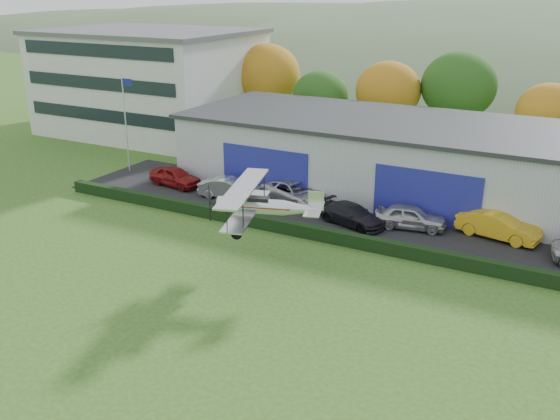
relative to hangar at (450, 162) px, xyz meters
The scene contains 15 objects.
ground 28.55m from the hangar, 100.13° to the right, with size 300.00×300.00×0.00m, color #3A561B.
apron 7.72m from the hangar, 105.99° to the right, with size 48.00×9.00×0.05m, color black.
hedge 12.16m from the hangar, 99.64° to the right, with size 46.00×0.60×0.80m, color black.
hangar is the anchor object (origin of this frame).
office_block 33.84m from the hangar, 167.99° to the left, with size 20.60×15.60×10.40m.
flagpole 25.68m from the hangar, 166.49° to the right, with size 1.05×0.10×8.00m.
tree_belt 13.63m from the hangar, 108.16° to the left, with size 75.70×13.22×10.12m.
distant_hills 113.51m from the hangar, 94.79° to the left, with size 430.00×196.00×56.00m.
car_0 20.62m from the hangar, 158.88° to the right, with size 1.77×4.40×1.50m, color maroon.
car_1 16.08m from the hangar, 150.81° to the right, with size 1.57×4.50×1.48m, color silver.
car_2 11.47m from the hangar, 144.80° to the right, with size 2.54×5.52×1.53m, color silver.
car_3 9.66m from the hangar, 115.36° to the right, with size 1.89×4.66×1.35m, color black.
car_4 7.61m from the hangar, 94.23° to the right, with size 1.81×4.49×1.53m, color silver.
car_5 8.11m from the hangar, 53.81° to the right, with size 1.74×5.00×1.65m, color gold.
biplane 18.19m from the hangar, 108.98° to the right, with size 6.25×7.07×2.65m.
Camera 1 is at (14.58, -15.70, 14.78)m, focal length 39.70 mm.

